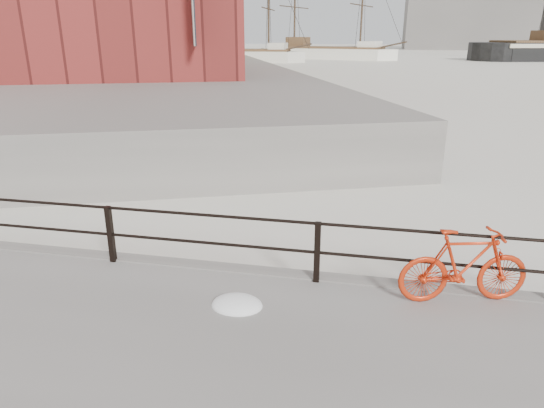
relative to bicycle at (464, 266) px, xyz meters
The scene contains 7 objects.
far_quay 81.98m from the bicycle, 118.11° to the left, with size 24.00×150.00×1.80m, color gray.
bicycle is the anchor object (origin of this frame).
schooner_mid 79.91m from the bicycle, 97.23° to the left, with size 26.18×11.08×19.08m, color white, non-canonical shape.
schooner_left 70.91m from the bicycle, 108.45° to the left, with size 22.17×10.08×17.06m, color beige, non-canonical shape.
workboat_near 40.36m from the bicycle, 124.95° to the left, with size 13.20×4.40×7.00m, color black, non-canonical shape.
workboat_far 53.94m from the bicycle, 119.57° to the left, with size 11.20×3.87×7.00m, color black, non-canonical shape.
industrial_west 142.16m from the bicycle, 81.34° to the left, with size 32.00×18.00×18.00m, color gray.
Camera 1 is at (-2.79, -6.97, 4.05)m, focal length 32.00 mm.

